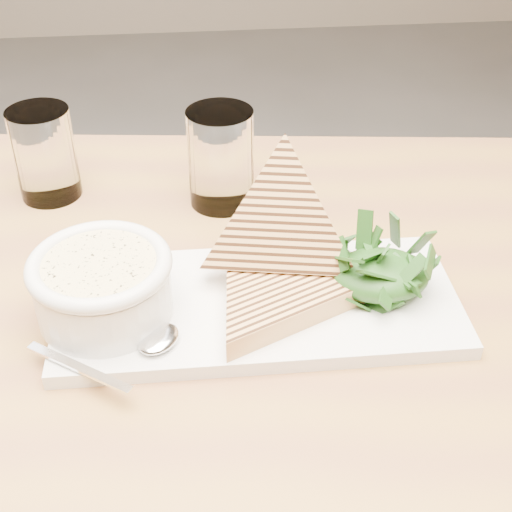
{
  "coord_description": "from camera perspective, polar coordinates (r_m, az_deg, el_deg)",
  "views": [
    {
      "loc": [
        -0.07,
        -0.53,
        1.21
      ],
      "look_at": [
        -0.01,
        0.0,
        0.81
      ],
      "focal_mm": 50.0,
      "sensor_mm": 36.0,
      "label": 1
    }
  ],
  "objects": [
    {
      "name": "salad_base",
      "position": [
        0.68,
        9.88,
        -1.49
      ],
      "size": [
        0.09,
        0.07,
        0.04
      ],
      "primitive_type": "ellipsoid",
      "color": "black",
      "rests_on": "platter"
    },
    {
      "name": "table_top",
      "position": [
        0.68,
        -9.44,
        -7.32
      ],
      "size": [
        1.27,
        0.93,
        0.04
      ],
      "primitive_type": "cube",
      "rotation": [
        0.0,
        0.0,
        -0.12
      ],
      "color": "olive",
      "rests_on": "ground"
    },
    {
      "name": "soup",
      "position": [
        0.64,
        -12.42,
        -0.82
      ],
      "size": [
        0.1,
        0.1,
        0.01
      ],
      "primitive_type": "cylinder",
      "color": "#DECA87",
      "rests_on": "soup_bowl"
    },
    {
      "name": "spoon_bowl",
      "position": [
        0.63,
        -7.81,
        -6.56
      ],
      "size": [
        0.05,
        0.05,
        0.01
      ],
      "primitive_type": "ellipsoid",
      "rotation": [
        0.0,
        0.0,
        -0.61
      ],
      "color": "silver",
      "rests_on": "platter"
    },
    {
      "name": "bowl_rim",
      "position": [
        0.64,
        -12.45,
        -0.68
      ],
      "size": [
        0.13,
        0.13,
        0.01
      ],
      "primitive_type": "torus",
      "color": "white",
      "rests_on": "soup_bowl"
    },
    {
      "name": "glass_far",
      "position": [
        0.81,
        -2.83,
        7.83
      ],
      "size": [
        0.07,
        0.07,
        0.11
      ],
      "primitive_type": "cylinder",
      "color": "white",
      "rests_on": "table_top"
    },
    {
      "name": "platter",
      "position": [
        0.68,
        0.17,
        -3.91
      ],
      "size": [
        0.38,
        0.17,
        0.01
      ],
      "primitive_type": "cube",
      "rotation": [
        0.0,
        0.0,
        -0.01
      ],
      "color": "white",
      "rests_on": "table_top"
    },
    {
      "name": "table_leg_br",
      "position": [
        1.29,
        18.05,
        -6.96
      ],
      "size": [
        0.06,
        0.06,
        0.72
      ],
      "primitive_type": "cylinder",
      "color": "olive",
      "rests_on": "ground"
    },
    {
      "name": "glass_near",
      "position": [
        0.86,
        -16.54,
        7.84
      ],
      "size": [
        0.07,
        0.07,
        0.11
      ],
      "primitive_type": "cylinder",
      "color": "white",
      "rests_on": "table_top"
    },
    {
      "name": "soup_bowl",
      "position": [
        0.65,
        -12.1,
        -2.85
      ],
      "size": [
        0.12,
        0.12,
        0.05
      ],
      "primitive_type": "cylinder",
      "color": "white",
      "rests_on": "platter"
    },
    {
      "name": "sandwich_flat",
      "position": [
        0.66,
        1.41,
        -3.23
      ],
      "size": [
        0.23,
        0.23,
        0.02
      ],
      "primitive_type": null,
      "rotation": [
        0.0,
        0.0,
        0.45
      ],
      "color": "tan",
      "rests_on": "platter"
    },
    {
      "name": "sandwich_lean",
      "position": [
        0.67,
        2.02,
        2.39
      ],
      "size": [
        0.2,
        0.2,
        0.2
      ],
      "primitive_type": null,
      "rotation": [
        1.02,
        0.0,
        -0.19
      ],
      "color": "tan",
      "rests_on": "sandwich_flat"
    },
    {
      "name": "spoon_handle",
      "position": [
        0.62,
        -13.99,
        -8.64
      ],
      "size": [
        0.09,
        0.07,
        0.0
      ],
      "primitive_type": "cube",
      "rotation": [
        0.0,
        0.0,
        -0.61
      ],
      "color": "silver",
      "rests_on": "platter"
    },
    {
      "name": "arugula_pile",
      "position": [
        0.67,
        9.96,
        -0.89
      ],
      "size": [
        0.11,
        0.1,
        0.05
      ],
      "primitive_type": null,
      "color": "#2A621D",
      "rests_on": "platter"
    }
  ]
}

